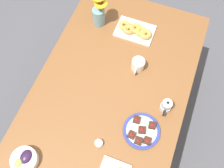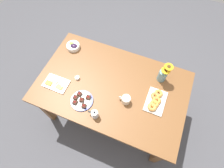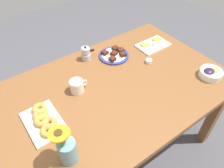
% 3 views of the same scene
% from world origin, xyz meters
% --- Properties ---
extents(ground_plane, '(6.00, 6.00, 0.00)m').
position_xyz_m(ground_plane, '(0.00, 0.00, 0.00)').
color(ground_plane, '#4C4C51').
extents(dining_table, '(1.60, 1.00, 0.74)m').
position_xyz_m(dining_table, '(0.00, 0.00, 0.65)').
color(dining_table, brown).
rests_on(dining_table, ground_plane).
extents(coffee_mug, '(0.12, 0.09, 0.09)m').
position_xyz_m(coffee_mug, '(-0.20, 0.11, 0.78)').
color(coffee_mug, silver).
rests_on(coffee_mug, dining_table).
extents(grape_bowl, '(0.15, 0.15, 0.07)m').
position_xyz_m(grape_bowl, '(0.63, -0.30, 0.77)').
color(grape_bowl, white).
rests_on(grape_bowl, dining_table).
extents(cheese_platter, '(0.26, 0.17, 0.03)m').
position_xyz_m(cheese_platter, '(0.57, 0.21, 0.75)').
color(cheese_platter, white).
rests_on(cheese_platter, dining_table).
extents(croissant_platter, '(0.19, 0.29, 0.05)m').
position_xyz_m(croissant_platter, '(-0.48, 0.00, 0.76)').
color(croissant_platter, white).
rests_on(croissant_platter, dining_table).
extents(jam_cup_honey, '(0.05, 0.05, 0.03)m').
position_xyz_m(jam_cup_honey, '(0.38, 0.06, 0.76)').
color(jam_cup_honey, white).
rests_on(jam_cup_honey, dining_table).
extents(dessert_plate, '(0.23, 0.23, 0.05)m').
position_xyz_m(dessert_plate, '(0.22, 0.28, 0.75)').
color(dessert_plate, navy).
rests_on(dessert_plate, dining_table).
extents(flower_vase, '(0.11, 0.11, 0.25)m').
position_xyz_m(flower_vase, '(-0.46, -0.28, 0.83)').
color(flower_vase, '#6B939E').
rests_on(flower_vase, dining_table).
extents(moka_pot, '(0.11, 0.07, 0.12)m').
position_xyz_m(moka_pot, '(0.03, 0.37, 0.79)').
color(moka_pot, '#B7B7BC').
rests_on(moka_pot, dining_table).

